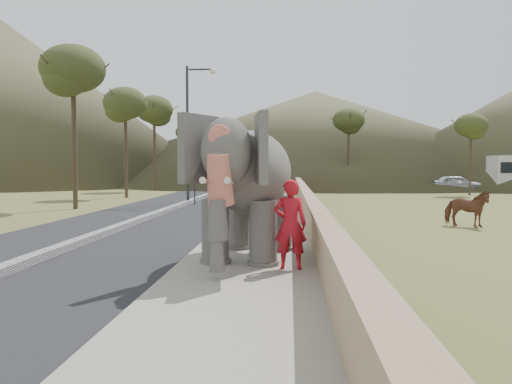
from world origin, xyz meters
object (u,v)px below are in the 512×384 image
lamppost (193,121)px  motorcyclist (231,187)px  cow (466,209)px  elephant_and_man (250,191)px

lamppost → motorcyclist: lamppost is taller
cow → elephant_and_man: 10.42m
elephant_and_man → motorcyclist: size_ratio=2.18×
cow → elephant_and_man: bearing=162.9°
motorcyclist → cow: bearing=-56.2°
lamppost → elephant_and_man: (4.71, -17.16, -3.18)m
lamppost → cow: lamppost is taller
motorcyclist → lamppost: bearing=-104.6°
lamppost → cow: (12.14, -9.93, -4.19)m
lamppost → motorcyclist: bearing=75.4°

